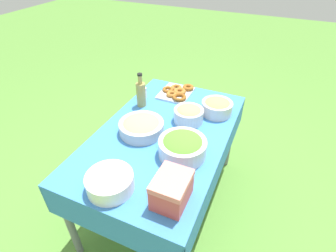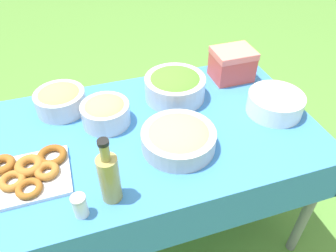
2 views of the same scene
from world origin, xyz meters
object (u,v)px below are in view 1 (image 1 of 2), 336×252
pasta_bowl (141,126)px  plate_stack (110,182)px  olive_oil_bottle (141,93)px  bread_bowl (189,114)px  fruit_bowl (217,106)px  cooler_box (172,190)px  salad_bowl (182,146)px  donut_platter (177,92)px

pasta_bowl → plate_stack: pasta_bowl is taller
olive_oil_bottle → bread_bowl: (-0.06, -0.43, -0.05)m
pasta_bowl → fruit_bowl: bearing=-42.9°
plate_stack → cooler_box: cooler_box is taller
pasta_bowl → fruit_bowl: size_ratio=1.32×
fruit_bowl → cooler_box: 0.91m
olive_oil_bottle → pasta_bowl: bearing=-151.4°
bread_bowl → fruit_bowl: bearing=-40.9°
fruit_bowl → salad_bowl: bearing=172.8°
plate_stack → fruit_bowl: 1.03m
cooler_box → donut_platter: bearing=20.8°
salad_bowl → plate_stack: 0.49m
bread_bowl → plate_stack: bearing=167.8°
bread_bowl → cooler_box: (-0.72, -0.17, 0.02)m
bread_bowl → cooler_box: 0.74m
olive_oil_bottle → bread_bowl: size_ratio=1.28×
bread_bowl → cooler_box: cooler_box is taller
salad_bowl → plate_stack: size_ratio=1.15×
donut_platter → olive_oil_bottle: size_ratio=1.18×
plate_stack → pasta_bowl: bearing=9.5°
olive_oil_bottle → bread_bowl: bearing=-97.4°
donut_platter → bread_bowl: bread_bowl is taller
donut_platter → olive_oil_bottle: bearing=145.2°
olive_oil_bottle → bread_bowl: 0.43m
plate_stack → olive_oil_bottle: size_ratio=0.93×
olive_oil_bottle → fruit_bowl: 0.61m
donut_platter → fruit_bowl: (-0.15, -0.39, 0.04)m
fruit_bowl → donut_platter: bearing=68.9°
plate_stack → bread_bowl: bearing=-12.2°
pasta_bowl → salad_bowl: bearing=-106.6°
salad_bowl → olive_oil_bottle: bearing=51.0°
donut_platter → cooler_box: cooler_box is taller
bread_bowl → fruit_bowl: (0.19, -0.16, -0.00)m
pasta_bowl → donut_platter: bearing=-2.4°
plate_stack → bread_bowl: size_ratio=1.19×
bread_bowl → salad_bowl: bearing=-165.7°
plate_stack → fruit_bowl: size_ratio=1.11×
salad_bowl → olive_oil_bottle: 0.67m
salad_bowl → cooler_box: cooler_box is taller
plate_stack → olive_oil_bottle: 0.88m
olive_oil_bottle → fruit_bowl: bearing=-77.3°
salad_bowl → bread_bowl: 0.38m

